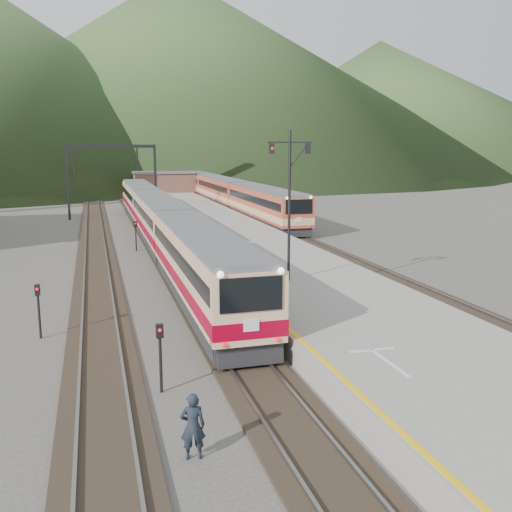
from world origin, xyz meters
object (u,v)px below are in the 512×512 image
object	(u,v)px
second_train	(222,191)
signal_mast	(289,191)
main_train	(159,222)
worker	(193,426)

from	to	relation	value
second_train	signal_mast	world-z (taller)	signal_mast
signal_mast	main_train	bearing A→B (deg)	103.48
main_train	worker	size ratio (longest dim) A/B	31.65
main_train	signal_mast	xyz separation A→B (m)	(4.46, -18.63, 3.71)
second_train	signal_mast	distance (m)	47.69
main_train	second_train	xyz separation A→B (m)	(11.50, 28.40, 0.11)
worker	signal_mast	bearing A→B (deg)	-112.54
second_train	signal_mast	size ratio (longest dim) A/B	7.79
main_train	worker	world-z (taller)	main_train
main_train	second_train	distance (m)	30.64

